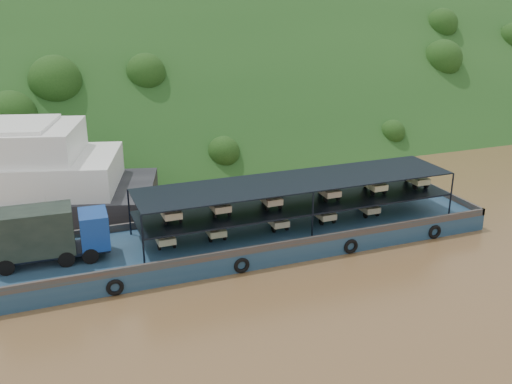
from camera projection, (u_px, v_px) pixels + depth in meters
name	position (u px, v px, depth m)	size (l,w,h in m)	color
ground	(297.00, 243.00, 41.03)	(160.00, 160.00, 0.00)	brown
hillside	(178.00, 134.00, 72.70)	(140.00, 28.00, 28.00)	#183D16
cargo_barge	(233.00, 234.00, 39.66)	(35.00, 7.18, 4.74)	#16324E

